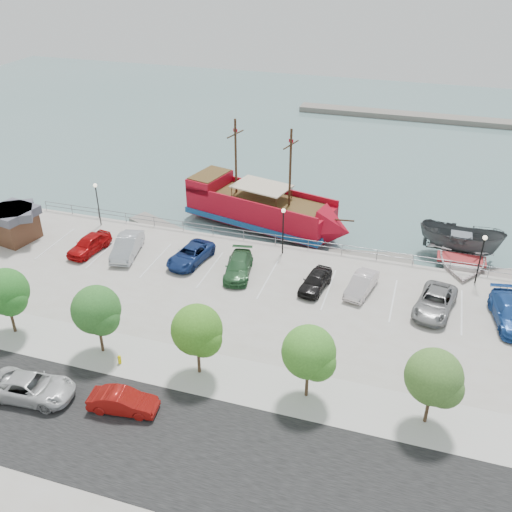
% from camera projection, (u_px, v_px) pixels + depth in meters
% --- Properties ---
extents(ground, '(160.00, 160.00, 0.00)m').
position_uv_depth(ground, '(260.00, 303.00, 44.99)').
color(ground, slate).
extents(street, '(100.00, 8.00, 0.04)m').
position_uv_depth(street, '(175.00, 446.00, 31.27)').
color(street, black).
rests_on(street, land_slab).
extents(sidewalk, '(100.00, 4.00, 0.05)m').
position_uv_depth(sidewalk, '(214.00, 375.00, 36.22)').
color(sidewalk, '#B4B1AA').
rests_on(sidewalk, land_slab).
extents(seawall_railing, '(50.00, 0.06, 1.00)m').
position_uv_depth(seawall_railing, '(286.00, 241.00, 50.67)').
color(seawall_railing, slate).
rests_on(seawall_railing, land_slab).
extents(far_shore, '(40.00, 3.00, 0.80)m').
position_uv_depth(far_shore, '(428.00, 118.00, 87.61)').
color(far_shore, slate).
rests_on(far_shore, ground).
extents(pirate_ship, '(17.49, 8.43, 10.83)m').
position_uv_depth(pirate_ship, '(271.00, 212.00, 55.20)').
color(pirate_ship, '#A4081A').
rests_on(pirate_ship, ground).
extents(patrol_boat, '(7.65, 3.83, 2.83)m').
position_uv_depth(patrol_boat, '(460.00, 243.00, 50.65)').
color(patrol_boat, '#444648').
rests_on(patrol_boat, ground).
extents(speedboat, '(5.85, 8.13, 1.67)m').
position_uv_depth(speedboat, '(461.00, 262.00, 48.89)').
color(speedboat, silver).
rests_on(speedboat, ground).
extents(dock_west, '(7.40, 4.76, 0.41)m').
position_uv_depth(dock_west, '(160.00, 227.00, 55.93)').
color(dock_west, gray).
rests_on(dock_west, ground).
extents(dock_mid, '(7.65, 3.18, 0.42)m').
position_uv_depth(dock_mid, '(370.00, 259.00, 50.56)').
color(dock_mid, gray).
rests_on(dock_mid, ground).
extents(dock_east, '(7.38, 4.16, 0.41)m').
position_uv_depth(dock_east, '(488.00, 277.00, 47.98)').
color(dock_east, gray).
rests_on(dock_east, ground).
extents(shed, '(4.36, 4.36, 3.06)m').
position_uv_depth(shed, '(13.00, 223.00, 51.27)').
color(shed, '#51301E').
rests_on(shed, land_slab).
extents(street_van, '(5.52, 2.92, 1.48)m').
position_uv_depth(street_van, '(31.00, 387.00, 34.23)').
color(street_van, silver).
rests_on(street_van, street).
extents(street_sedan, '(4.25, 1.95, 1.35)m').
position_uv_depth(street_sedan, '(123.00, 402.00, 33.28)').
color(street_sedan, maroon).
rests_on(street_sedan, street).
extents(fire_hydrant, '(0.23, 0.23, 0.67)m').
position_uv_depth(fire_hydrant, '(120.00, 359.00, 37.03)').
color(fire_hydrant, '#F1DD01').
rests_on(fire_hydrant, sidewalk).
extents(lamp_post_left, '(0.36, 0.36, 4.28)m').
position_uv_depth(lamp_post_left, '(97.00, 197.00, 53.10)').
color(lamp_post_left, black).
rests_on(lamp_post_left, land_slab).
extents(lamp_post_mid, '(0.36, 0.36, 4.28)m').
position_uv_depth(lamp_post_mid, '(283.00, 223.00, 48.39)').
color(lamp_post_mid, black).
rests_on(lamp_post_mid, land_slab).
extents(lamp_post_right, '(0.36, 0.36, 4.28)m').
position_uv_depth(lamp_post_right, '(482.00, 251.00, 44.21)').
color(lamp_post_right, black).
rests_on(lamp_post_right, land_slab).
extents(tree_b, '(3.30, 3.20, 5.00)m').
position_uv_depth(tree_b, '(6.00, 294.00, 38.41)').
color(tree_b, '#473321').
rests_on(tree_b, sidewalk).
extents(tree_c, '(3.30, 3.20, 5.00)m').
position_uv_depth(tree_c, '(98.00, 312.00, 36.58)').
color(tree_c, '#473321').
rests_on(tree_c, sidewalk).
extents(tree_d, '(3.30, 3.20, 5.00)m').
position_uv_depth(tree_d, '(199.00, 332.00, 34.75)').
color(tree_d, '#473321').
rests_on(tree_d, sidewalk).
extents(tree_e, '(3.30, 3.20, 5.00)m').
position_uv_depth(tree_e, '(311.00, 354.00, 32.92)').
color(tree_e, '#473321').
rests_on(tree_e, sidewalk).
extents(tree_f, '(3.30, 3.20, 5.00)m').
position_uv_depth(tree_f, '(436.00, 380.00, 31.09)').
color(tree_f, '#473321').
rests_on(tree_f, sidewalk).
extents(parked_car_a, '(2.49, 4.74, 1.54)m').
position_uv_depth(parked_car_a, '(89.00, 244.00, 49.69)').
color(parked_car_a, '#AA090B').
rests_on(parked_car_a, land_slab).
extents(parked_car_b, '(2.74, 5.27, 1.65)m').
position_uv_depth(parked_car_b, '(127.00, 246.00, 49.22)').
color(parked_car_b, '#A3A7AD').
rests_on(parked_car_b, land_slab).
extents(parked_car_c, '(3.13, 5.35, 1.40)m').
position_uv_depth(parked_car_c, '(191.00, 255.00, 48.19)').
color(parked_car_c, navy).
rests_on(parked_car_c, land_slab).
extents(parked_car_d, '(2.89, 5.24, 1.44)m').
position_uv_depth(parked_car_d, '(238.00, 267.00, 46.48)').
color(parked_car_d, '#2B5B33').
rests_on(parked_car_d, land_slab).
extents(parked_car_e, '(2.32, 4.37, 1.42)m').
position_uv_depth(parked_car_e, '(315.00, 281.00, 44.62)').
color(parked_car_e, black).
rests_on(parked_car_e, land_slab).
extents(parked_car_f, '(2.32, 4.46, 1.40)m').
position_uv_depth(parked_car_f, '(361.00, 284.00, 44.19)').
color(parked_car_f, silver).
rests_on(parked_car_f, land_slab).
extents(parked_car_g, '(3.43, 5.75, 1.50)m').
position_uv_depth(parked_car_g, '(435.00, 302.00, 41.99)').
color(parked_car_g, gray).
rests_on(parked_car_g, land_slab).
extents(parked_car_h, '(3.24, 5.87, 1.61)m').
position_uv_depth(parked_car_h, '(511.00, 313.00, 40.70)').
color(parked_car_h, '#1D4895').
rests_on(parked_car_h, land_slab).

